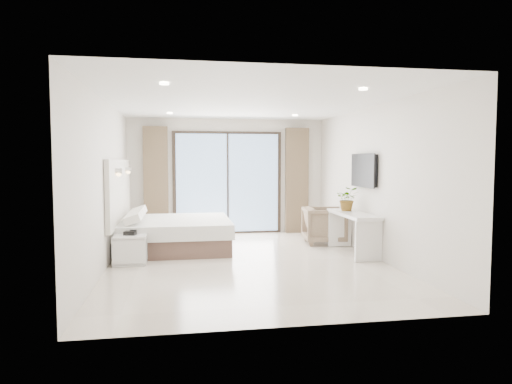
# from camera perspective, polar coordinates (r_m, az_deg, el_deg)

# --- Properties ---
(ground) EXTENTS (6.20, 6.20, 0.00)m
(ground) POSITION_cam_1_polar(r_m,az_deg,el_deg) (7.90, -1.14, -8.71)
(ground) COLOR beige
(ground) RESTS_ON ground
(room_shell) EXTENTS (4.62, 6.22, 2.72)m
(room_shell) POSITION_cam_1_polar(r_m,az_deg,el_deg) (8.56, -3.35, 2.95)
(room_shell) COLOR silver
(room_shell) RESTS_ON ground
(bed) EXTENTS (2.12, 2.02, 0.73)m
(bed) POSITION_cam_1_polar(r_m,az_deg,el_deg) (9.03, -10.27, -5.15)
(bed) COLOR brown
(bed) RESTS_ON ground
(nightstand) EXTENTS (0.54, 0.44, 0.49)m
(nightstand) POSITION_cam_1_polar(r_m,az_deg,el_deg) (7.94, -15.45, -6.98)
(nightstand) COLOR silver
(nightstand) RESTS_ON ground
(phone) EXTENTS (0.22, 0.18, 0.06)m
(phone) POSITION_cam_1_polar(r_m,az_deg,el_deg) (7.93, -15.46, -4.97)
(phone) COLOR black
(phone) RESTS_ON nightstand
(console_desk) EXTENTS (0.49, 1.56, 0.77)m
(console_desk) POSITION_cam_1_polar(r_m,az_deg,el_deg) (8.65, 12.03, -3.91)
(console_desk) COLOR silver
(console_desk) RESTS_ON ground
(plant) EXTENTS (0.55, 0.58, 0.36)m
(plant) POSITION_cam_1_polar(r_m,az_deg,el_deg) (8.88, 11.38, -1.17)
(plant) COLOR #33662D
(plant) RESTS_ON console_desk
(armchair) EXTENTS (0.85, 0.89, 0.84)m
(armchair) POSITION_cam_1_polar(r_m,az_deg,el_deg) (9.63, 8.54, -3.91)
(armchair) COLOR #826655
(armchair) RESTS_ON ground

